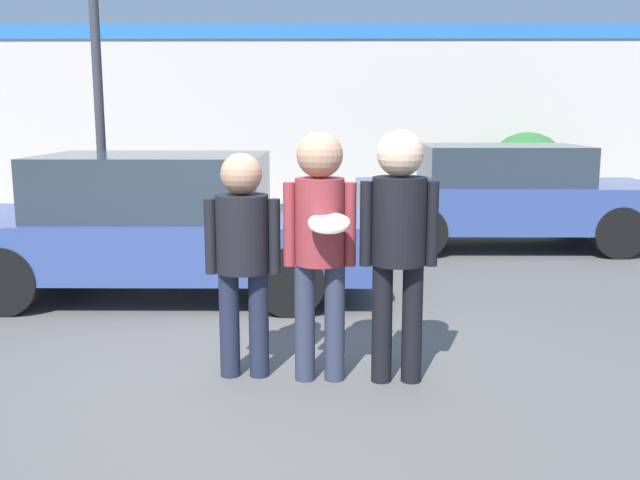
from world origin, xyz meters
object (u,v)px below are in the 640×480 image
at_px(person_left, 243,245).
at_px(shrub, 526,172).
at_px(person_right, 399,231).
at_px(person_middle_with_frisbee, 320,232).
at_px(parked_car_far, 505,195).
at_px(parked_car_near, 162,225).

bearing_deg(person_left, shrub, 63.04).
bearing_deg(person_left, person_right, -5.06).
bearing_deg(person_middle_with_frisbee, parked_car_far, 63.57).
relative_size(person_right, shrub, 1.17).
relative_size(person_left, parked_car_far, 0.39).
bearing_deg(shrub, parked_car_far, -109.89).
relative_size(person_left, parked_car_near, 0.37).
distance_m(parked_car_far, shrub, 3.94).
bearing_deg(parked_car_near, person_left, -64.69).
relative_size(parked_car_far, shrub, 2.74).
relative_size(person_left, shrub, 1.06).
bearing_deg(person_right, parked_car_far, 68.73).
relative_size(person_left, person_right, 0.91).
bearing_deg(person_middle_with_frisbee, person_left, 172.24).
relative_size(person_middle_with_frisbee, shrub, 1.16).
relative_size(parked_car_near, shrub, 2.85).
distance_m(parked_car_near, shrub, 8.68).
height_order(parked_car_near, parked_car_far, parked_car_near).
distance_m(person_left, parked_car_far, 6.18).
xyz_separation_m(person_left, person_middle_with_frisbee, (0.57, -0.08, 0.11)).
bearing_deg(parked_car_far, person_left, -121.47).
xyz_separation_m(person_middle_with_frisbee, shrub, (4.00, 9.05, -0.33)).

